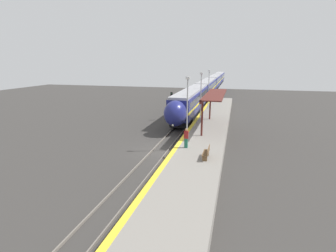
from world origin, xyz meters
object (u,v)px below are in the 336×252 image
at_px(train, 211,85).
at_px(lamppost_near, 187,105).
at_px(lamppost_mid, 201,94).
at_px(lamppost_far, 209,87).
at_px(person_waiting, 186,138).
at_px(railway_signal, 172,103).
at_px(platform_bench, 207,152).

distance_m(train, lamppost_near, 46.22).
relative_size(lamppost_near, lamppost_mid, 1.00).
relative_size(lamppost_near, lamppost_far, 1.00).
height_order(person_waiting, lamppost_near, lamppost_near).
bearing_deg(person_waiting, lamppost_mid, 91.57).
relative_size(train, lamppost_far, 14.28).
xyz_separation_m(lamppost_mid, lamppost_far, (0.00, 9.09, 0.00)).
bearing_deg(train, lamppost_mid, -86.38).
distance_m(railway_signal, lamppost_mid, 5.98).
relative_size(train, lamppost_mid, 14.28).
height_order(person_waiting, railway_signal, railway_signal).
distance_m(railway_signal, lamppost_near, 13.42).
relative_size(platform_bench, lamppost_far, 0.28).
bearing_deg(platform_bench, lamppost_near, 119.65).
xyz_separation_m(platform_bench, lamppost_far, (-2.32, 22.27, 2.89)).
height_order(train, person_waiting, train).
bearing_deg(platform_bench, lamppost_far, 95.96).
height_order(lamppost_near, lamppost_far, same).
bearing_deg(lamppost_far, railway_signal, -128.67).
height_order(person_waiting, lamppost_far, lamppost_far).
relative_size(railway_signal, lamppost_mid, 0.67).
bearing_deg(lamppost_far, lamppost_near, -90.00).
bearing_deg(lamppost_near, train, 92.91).
height_order(lamppost_mid, lamppost_far, same).
height_order(platform_bench, person_waiting, person_waiting).
bearing_deg(lamppost_near, platform_bench, -60.35).
distance_m(person_waiting, railway_signal, 15.26).
height_order(railway_signal, lamppost_near, lamppost_near).
relative_size(lamppost_mid, lamppost_far, 1.00).
height_order(train, platform_bench, train).
xyz_separation_m(lamppost_near, lamppost_far, (0.00, 18.19, 0.00)).
bearing_deg(lamppost_near, person_waiting, -81.24).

